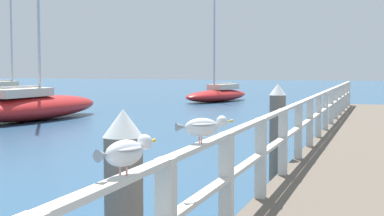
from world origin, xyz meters
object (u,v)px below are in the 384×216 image
(dock_piling_far, at_px, (277,132))
(seagull_background, at_px, (202,126))
(boat_2, at_px, (217,94))
(seagull_foreground, at_px, (125,151))
(boat_0, at_px, (7,92))
(boat_4, at_px, (33,106))

(dock_piling_far, relative_size, seagull_background, 4.14)
(dock_piling_far, height_order, boat_2, boat_2)
(seagull_foreground, bearing_deg, boat_2, 122.36)
(seagull_background, distance_m, boat_0, 30.68)
(seagull_background, xyz_separation_m, boat_4, (-10.92, 13.90, -1.00))
(boat_0, height_order, boat_2, boat_0)
(seagull_foreground, xyz_separation_m, boat_4, (-10.92, 15.33, -1.00))
(boat_0, xyz_separation_m, boat_2, (11.79, 2.90, -0.07))
(boat_2, bearing_deg, boat_0, 30.06)
(seagull_background, height_order, boat_0, boat_0)
(boat_2, bearing_deg, seagull_foreground, 121.19)
(dock_piling_far, height_order, boat_0, boat_0)
(boat_0, bearing_deg, boat_2, 31.96)
(boat_0, distance_m, boat_4, 12.99)
(boat_0, bearing_deg, boat_4, -31.62)
(dock_piling_far, distance_m, seagull_foreground, 7.04)
(boat_4, bearing_deg, seagull_background, -46.44)
(dock_piling_far, relative_size, boat_4, 0.17)
(seagull_foreground, height_order, boat_2, boat_2)
(dock_piling_far, height_order, seagull_background, dock_piling_far)
(seagull_background, relative_size, boat_0, 0.06)
(seagull_background, relative_size, boat_2, 0.07)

